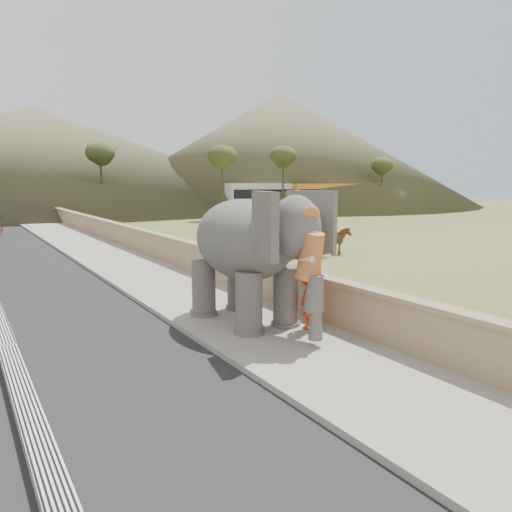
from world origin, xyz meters
The scene contains 11 objects.
ground centered at (0.00, 0.00, 0.00)m, with size 160.00×160.00×0.00m, color olive.
walkway centered at (0.00, 10.00, 0.07)m, with size 3.00×120.00×0.15m, color #9E9687.
parapet centered at (1.65, 10.00, 0.55)m, with size 0.30×120.00×1.10m, color tan.
cow centered at (9.22, 7.49, 0.64)m, with size 0.69×1.52×1.28m, color brown.
distant_car centered at (18.63, 33.26, 0.72)m, with size 1.70×4.23×1.44m, color #AAAAB1.
bus_white centered at (23.35, 33.17, 1.55)m, with size 2.50×11.00×3.10m, color silver.
bus_orange centered at (29.60, 31.37, 1.55)m, with size 2.50×11.00×3.10m, color orange.
hill_right centered at (36.00, 52.00, 8.00)m, with size 56.00×56.00×16.00m, color brown.
hill_far centered at (5.00, 70.00, 7.00)m, with size 80.00×80.00×14.00m, color brown.
elephant_and_man centered at (0.02, -0.25, 1.65)m, with size 2.52×4.35×3.01m.
trees centered at (-1.37, 29.06, 3.99)m, with size 47.98×45.04×9.29m.
Camera 1 is at (-5.69, -10.20, 3.43)m, focal length 35.00 mm.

